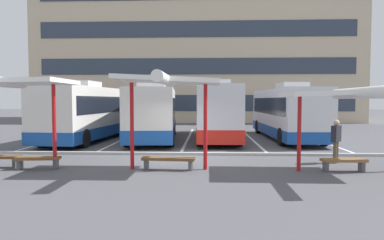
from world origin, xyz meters
TOP-DOWN VIEW (x-y plane):
  - ground_plane at (0.00, 0.00)m, footprint 160.00×160.00m
  - terminal_building at (0.03, 30.37)m, footprint 36.90×14.45m
  - coach_bus_0 at (-6.12, 7.05)m, footprint 3.36×11.66m
  - coach_bus_1 at (-2.15, 6.92)m, footprint 3.42×10.30m
  - coach_bus_2 at (1.86, 7.75)m, footprint 2.63×11.06m
  - coach_bus_3 at (6.36, 7.82)m, footprint 2.91×10.69m
  - lane_stripe_0 at (-8.23, 7.89)m, footprint 0.16×14.00m
  - lane_stripe_1 at (-4.12, 7.89)m, footprint 0.16×14.00m
  - lane_stripe_2 at (0.00, 7.89)m, footprint 0.16×14.00m
  - lane_stripe_3 at (4.12, 7.89)m, footprint 0.16×14.00m
  - lane_stripe_4 at (8.23, 7.89)m, footprint 0.16×14.00m
  - waiting_shelter_0 at (-5.82, -3.11)m, footprint 4.04×4.64m
  - bench_1 at (-4.92, -2.90)m, footprint 1.62×0.59m
  - waiting_shelter_1 at (-0.15, -2.95)m, footprint 3.68×4.15m
  - bench_2 at (-0.15, -2.81)m, footprint 1.94×0.56m
  - waiting_shelter_2 at (6.08, -3.08)m, footprint 4.13×4.56m
  - bench_3 at (6.08, -2.85)m, footprint 1.57×0.46m
  - platform_kerb at (0.00, 0.69)m, footprint 44.00×0.24m
  - waiting_passenger_0 at (6.41, -1.13)m, footprint 0.50×0.52m

SIDE VIEW (x-z plane):
  - ground_plane at x=0.00m, z-range 0.00..0.00m
  - lane_stripe_0 at x=-8.23m, z-range 0.00..0.01m
  - lane_stripe_1 at x=-4.12m, z-range 0.00..0.01m
  - lane_stripe_2 at x=0.00m, z-range 0.00..0.01m
  - lane_stripe_3 at x=4.12m, z-range 0.00..0.01m
  - lane_stripe_4 at x=8.23m, z-range 0.00..0.01m
  - platform_kerb at x=0.00m, z-range 0.00..0.12m
  - bench_3 at x=6.08m, z-range 0.11..0.56m
  - bench_1 at x=-4.92m, z-range 0.11..0.56m
  - bench_2 at x=-0.15m, z-range 0.12..0.57m
  - waiting_passenger_0 at x=6.41m, z-range 0.15..1.89m
  - coach_bus_1 at x=-2.15m, z-range -0.13..3.42m
  - coach_bus_3 at x=6.36m, z-range -0.11..3.45m
  - coach_bus_0 at x=-6.12m, z-range -0.12..3.52m
  - coach_bus_2 at x=1.86m, z-range -0.13..3.60m
  - waiting_shelter_2 at x=6.08m, z-range 1.24..4.17m
  - waiting_shelter_0 at x=-5.82m, z-range 1.42..4.75m
  - waiting_shelter_1 at x=-0.15m, z-range 1.43..4.84m
  - terminal_building at x=0.03m, z-range -1.37..17.29m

